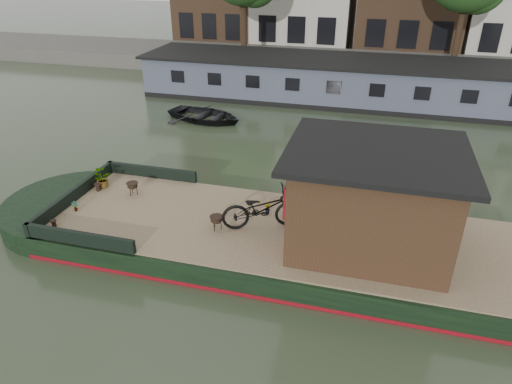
% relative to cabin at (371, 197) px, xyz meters
% --- Properties ---
extents(ground, '(120.00, 120.00, 0.00)m').
position_rel_cabin_xyz_m(ground, '(-2.19, 0.00, -1.88)').
color(ground, '#2D3924').
rests_on(ground, ground).
extents(houseboat_hull, '(14.01, 4.02, 0.60)m').
position_rel_cabin_xyz_m(houseboat_hull, '(-3.52, 0.00, -1.60)').
color(houseboat_hull, black).
rests_on(houseboat_hull, ground).
extents(houseboat_deck, '(11.80, 3.80, 0.05)m').
position_rel_cabin_xyz_m(houseboat_deck, '(-2.19, 0.00, -1.25)').
color(houseboat_deck, '#9F8462').
rests_on(houseboat_deck, houseboat_hull).
extents(bow_bulwark, '(3.00, 4.00, 0.35)m').
position_rel_cabin_xyz_m(bow_bulwark, '(-7.25, 0.00, -1.05)').
color(bow_bulwark, black).
rests_on(bow_bulwark, houseboat_deck).
extents(cabin, '(4.00, 3.50, 2.42)m').
position_rel_cabin_xyz_m(cabin, '(0.00, 0.00, 0.00)').
color(cabin, '#341B14').
rests_on(cabin, houseboat_deck).
extents(bicycle, '(2.17, 1.47, 1.08)m').
position_rel_cabin_xyz_m(bicycle, '(-2.61, -0.01, -0.69)').
color(bicycle, black).
rests_on(bicycle, houseboat_deck).
extents(potted_plant_b, '(0.21, 0.22, 0.31)m').
position_rel_cabin_xyz_m(potted_plant_b, '(-2.65, 0.67, -1.07)').
color(potted_plant_b, maroon).
rests_on(potted_plant_b, houseboat_deck).
extents(potted_plant_c, '(0.55, 0.49, 0.55)m').
position_rel_cabin_xyz_m(potted_plant_c, '(-7.77, 0.88, -0.95)').
color(potted_plant_c, '#9C522D').
rests_on(potted_plant_c, houseboat_deck).
extents(potted_plant_d, '(0.37, 0.37, 0.53)m').
position_rel_cabin_xyz_m(potted_plant_d, '(-2.00, 1.70, -0.96)').
color(potted_plant_d, brown).
rests_on(potted_plant_d, houseboat_deck).
extents(potted_plant_e, '(0.19, 0.19, 0.30)m').
position_rel_cabin_xyz_m(potted_plant_e, '(-7.72, -0.55, -1.08)').
color(potted_plant_e, brown).
rests_on(potted_plant_e, houseboat_deck).
extents(brazier_front, '(0.41, 0.41, 0.39)m').
position_rel_cabin_xyz_m(brazier_front, '(-3.69, -0.43, -1.03)').
color(brazier_front, black).
rests_on(brazier_front, houseboat_deck).
extents(brazier_rear, '(0.36, 0.36, 0.39)m').
position_rel_cabin_xyz_m(brazier_rear, '(-6.66, 0.71, -1.04)').
color(brazier_rear, black).
rests_on(brazier_rear, houseboat_deck).
extents(bollard_port, '(0.20, 0.20, 0.23)m').
position_rel_cabin_xyz_m(bollard_port, '(-7.79, 0.67, -1.12)').
color(bollard_port, black).
rests_on(bollard_port, houseboat_deck).
extents(bollard_stbd, '(0.16, 0.16, 0.18)m').
position_rel_cabin_xyz_m(bollard_stbd, '(-7.79, -1.38, -1.14)').
color(bollard_stbd, black).
rests_on(bollard_stbd, houseboat_deck).
extents(dinghy, '(4.11, 3.35, 0.75)m').
position_rel_cabin_xyz_m(dinghy, '(-7.67, 9.18, -1.50)').
color(dinghy, black).
rests_on(dinghy, ground).
extents(far_houseboat, '(20.40, 4.40, 2.11)m').
position_rel_cabin_xyz_m(far_houseboat, '(-2.19, 14.00, -0.91)').
color(far_houseboat, '#4A4F62').
rests_on(far_houseboat, ground).
extents(quay, '(60.00, 6.00, 0.90)m').
position_rel_cabin_xyz_m(quay, '(-2.19, 20.50, -1.43)').
color(quay, '#47443F').
rests_on(quay, ground).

